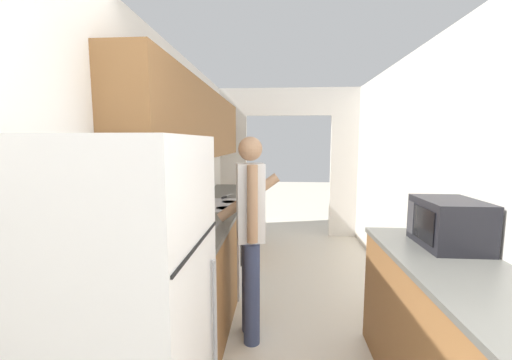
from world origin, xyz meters
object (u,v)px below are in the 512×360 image
range_oven (216,244)px  person (250,233)px  microwave (449,223)px  knife (225,196)px  refrigerator (127,319)px

range_oven → person: (0.48, -0.94, 0.42)m
microwave → knife: 2.50m
microwave → knife: microwave is taller
refrigerator → microwave: (1.79, 0.82, 0.26)m
microwave → refrigerator: bearing=-155.4°
refrigerator → knife: refrigerator is taller
refrigerator → person: size_ratio=0.99×
refrigerator → knife: size_ratio=4.70×
range_oven → knife: (0.03, 0.48, 0.46)m
range_oven → person: size_ratio=0.64×
person → knife: person is taller
microwave → knife: (-1.79, 1.75, -0.15)m
range_oven → refrigerator: bearing=-89.3°
knife → range_oven: bearing=-76.7°
refrigerator → person: 1.24m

